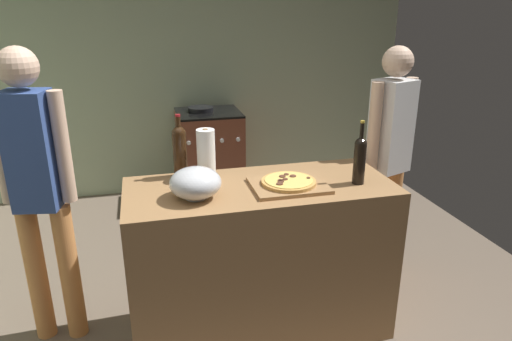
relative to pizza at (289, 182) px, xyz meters
The scene contains 12 objects.
ground_plane 1.39m from the pizza, 111.04° to the left, with size 4.70×3.64×0.02m, color #6B5B4C.
kitchen_wall_rear 2.55m from the pizza, 98.18° to the left, with size 4.70×0.10×2.60m, color #99A889.
counter 0.52m from the pizza, 156.50° to the left, with size 1.46×0.62×0.92m, color #9E7247.
cutting_board 0.02m from the pizza, 32.03° to the right, with size 0.40×0.32×0.02m, color #9E7247.
pizza is the anchor object (origin of this frame).
mixing_bowl 0.51m from the pizza, behind, with size 0.26×0.26×0.16m.
paper_towel_roll 0.48m from the pizza, 150.02° to the left, with size 0.10×0.10×0.29m.
wine_bottle_clear 0.64m from the pizza, 150.94° to the left, with size 0.08×0.08×0.36m.
wine_bottle_dark 0.41m from the pizza, ahead, with size 0.07×0.07×0.35m.
stove 2.17m from the pizza, 93.41° to the left, with size 0.61×0.58×0.93m.
person_in_stripes 1.33m from the pizza, 167.90° to the left, with size 0.38×0.24×1.67m.
person_in_red 0.93m from the pizza, 26.72° to the left, with size 0.38×0.27×1.62m.
Camera 1 is at (-0.37, -1.61, 1.85)m, focal length 32.20 mm.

